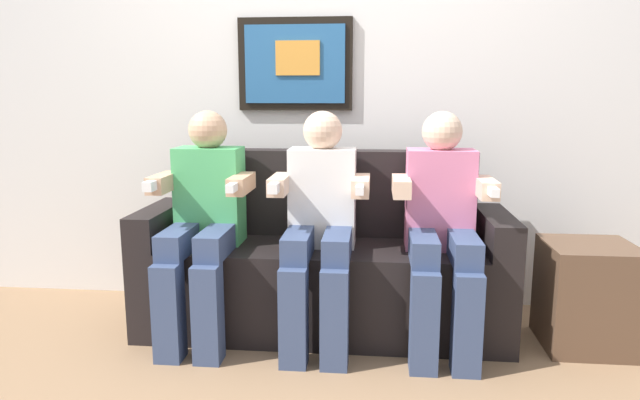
% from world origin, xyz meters
% --- Properties ---
extents(ground_plane, '(5.50, 5.50, 0.00)m').
position_xyz_m(ground_plane, '(0.00, 0.00, 0.00)').
color(ground_plane, '#8C6B4C').
extents(back_wall_assembly, '(4.23, 0.10, 2.60)m').
position_xyz_m(back_wall_assembly, '(-0.01, 0.76, 1.30)').
color(back_wall_assembly, silver).
rests_on(back_wall_assembly, ground_plane).
extents(couch, '(1.83, 0.58, 0.90)m').
position_xyz_m(couch, '(0.00, 0.33, 0.31)').
color(couch, black).
rests_on(couch, ground_plane).
extents(person_on_left, '(0.46, 0.56, 1.11)m').
position_xyz_m(person_on_left, '(-0.57, 0.16, 0.61)').
color(person_on_left, '#4CB266').
rests_on(person_on_left, ground_plane).
extents(person_in_middle, '(0.46, 0.56, 1.11)m').
position_xyz_m(person_in_middle, '(-0.00, 0.16, 0.61)').
color(person_in_middle, white).
rests_on(person_in_middle, ground_plane).
extents(person_on_right, '(0.46, 0.56, 1.11)m').
position_xyz_m(person_on_right, '(0.57, 0.16, 0.61)').
color(person_on_right, pink).
rests_on(person_on_right, ground_plane).
extents(side_table_right, '(0.40, 0.40, 0.50)m').
position_xyz_m(side_table_right, '(1.26, 0.22, 0.25)').
color(side_table_right, brown).
rests_on(side_table_right, ground_plane).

